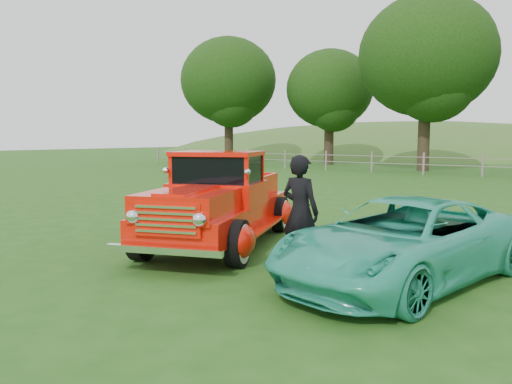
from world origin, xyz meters
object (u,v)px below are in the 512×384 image
Objects in this scene: tree_near_west at (427,56)px; tree_mid_west at (330,89)px; red_pickup at (219,203)px; tree_far_west at (228,81)px; teal_sedan at (402,241)px; man at (300,211)px.

tree_mid_west is at bearing 159.44° from tree_near_west.
tree_far_west is at bearing 107.97° from red_pickup.
teal_sedan is 2.41× the size of man.
tree_mid_west is (8.00, 2.00, -0.94)m from tree_far_west.
tree_near_west reaches higher than tree_mid_west.
tree_mid_west is 29.05m from red_pickup.
red_pickup is at bearing -174.59° from teal_sedan.
teal_sedan is at bearing -46.60° from tree_far_west.
tree_far_west is 5.59× the size of man.
tree_near_west is (8.00, -3.00, 1.25)m from tree_mid_west.
red_pickup is (11.58, -26.21, -4.75)m from tree_mid_west.
red_pickup is at bearing -10.32° from man.
tree_near_west reaches higher than tree_far_west.
teal_sedan is at bearing -60.14° from tree_mid_west.
tree_near_west is 24.24m from red_pickup.
tree_far_west is 16.03m from tree_near_west.
tree_far_west is at bearing 176.42° from tree_near_west.
red_pickup is at bearing -81.23° from tree_near_west.
red_pickup is 2.17m from man.
tree_far_west is 8.30m from tree_mid_west.
tree_mid_west reaches higher than teal_sedan.
teal_sedan is 1.63m from man.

